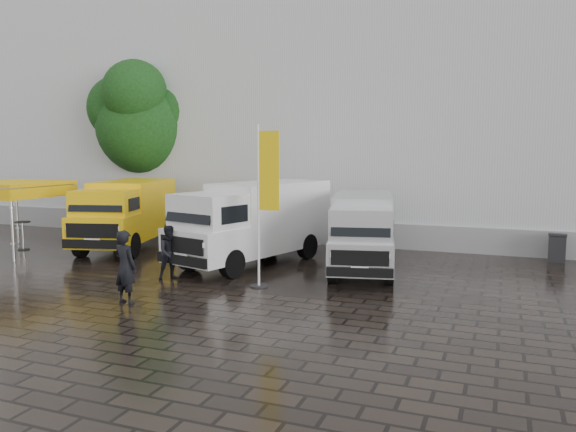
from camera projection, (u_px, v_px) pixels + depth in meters
name	position (u px, v px, depth m)	size (l,w,h in m)	color
ground	(268.00, 290.00, 15.75)	(120.00, 120.00, 0.00)	black
exhibition_hall	(424.00, 110.00, 29.15)	(44.00, 16.00, 12.00)	silver
hall_plinth	(393.00, 236.00, 22.33)	(44.00, 0.15, 1.00)	gray
van_yellow	(126.00, 215.00, 22.21)	(2.22, 5.78, 2.67)	yellow
van_white	(253.00, 224.00, 19.20)	(2.14, 6.41, 2.78)	white
van_silver	(362.00, 234.00, 18.11)	(1.87, 5.62, 2.43)	silver
canopy_tent	(12.00, 186.00, 21.42)	(3.30, 3.30, 2.70)	silver
flagpole	(264.00, 198.00, 15.75)	(0.88, 0.50, 4.61)	black
tree	(145.00, 121.00, 26.96)	(4.62, 4.62, 8.29)	black
cocktail_table	(23.00, 236.00, 22.05)	(0.60, 0.60, 1.12)	black
wheelie_bin	(557.00, 248.00, 19.68)	(0.60, 0.60, 1.00)	black
person_front	(125.00, 267.00, 14.22)	(0.69, 0.45, 1.89)	black
person_tent	(171.00, 252.00, 16.96)	(0.80, 0.62, 1.64)	black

